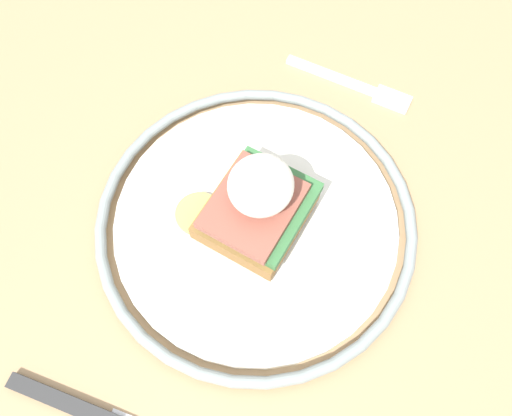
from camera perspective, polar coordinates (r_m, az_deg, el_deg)
The scene contains 5 objects.
ground_plane at distance 1.21m, azimuth 0.18°, elevation -14.84°, with size 6.00×6.00×0.00m, color gray.
dining_table at distance 0.58m, azimuth 0.37°, elevation -3.78°, with size 0.92×0.76×0.78m.
plate at distance 0.44m, azimuth 0.00°, elevation -1.49°, with size 0.28×0.28×0.02m.
sandwich at distance 0.40m, azimuth 0.12°, elevation 0.59°, with size 0.09×0.11×0.08m.
fork at distance 0.53m, azimuth 11.06°, elevation 13.71°, with size 0.02×0.14×0.00m.
Camera 1 is at (0.18, 0.10, 1.19)m, focal length 35.00 mm.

